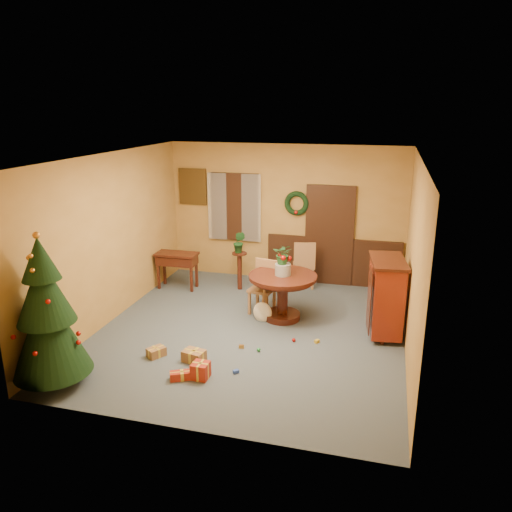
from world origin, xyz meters
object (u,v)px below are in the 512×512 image
(christmas_tree, at_px, (47,315))
(sideboard, at_px, (386,295))
(chair_near, at_px, (264,284))
(dining_table, at_px, (283,288))
(writing_desk, at_px, (177,262))

(christmas_tree, relative_size, sideboard, 1.66)
(christmas_tree, bearing_deg, chair_near, 55.78)
(dining_table, relative_size, writing_desk, 1.40)
(dining_table, height_order, writing_desk, dining_table)
(writing_desk, relative_size, sideboard, 0.66)
(christmas_tree, bearing_deg, sideboard, 32.56)
(dining_table, bearing_deg, christmas_tree, -131.17)
(christmas_tree, bearing_deg, dining_table, 48.83)
(writing_desk, bearing_deg, dining_table, -21.97)
(dining_table, relative_size, chair_near, 1.23)
(dining_table, xyz_separation_m, christmas_tree, (-2.55, -2.92, 0.44))
(dining_table, height_order, christmas_tree, christmas_tree)
(christmas_tree, distance_m, writing_desk, 3.92)
(chair_near, height_order, writing_desk, chair_near)
(chair_near, distance_m, christmas_tree, 3.85)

